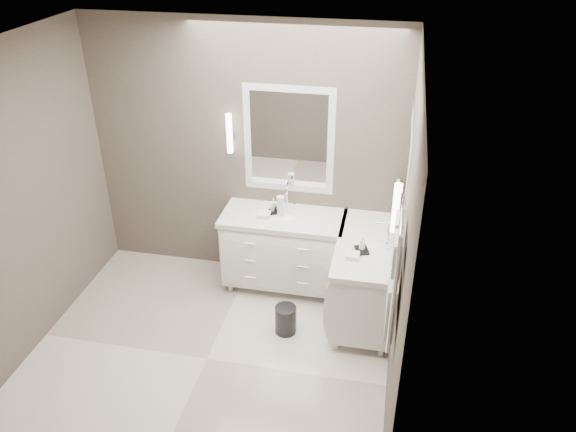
% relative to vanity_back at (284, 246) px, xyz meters
% --- Properties ---
extents(floor, '(3.20, 3.00, 0.01)m').
position_rel_vanity_back_xyz_m(floor, '(-0.45, -1.23, -0.49)').
color(floor, silver).
rests_on(floor, ground).
extents(ceiling, '(3.20, 3.00, 0.01)m').
position_rel_vanity_back_xyz_m(ceiling, '(-0.45, -1.23, 2.22)').
color(ceiling, white).
rests_on(ceiling, wall_back).
extents(wall_back, '(3.20, 0.01, 2.70)m').
position_rel_vanity_back_xyz_m(wall_back, '(-0.45, 0.28, 0.86)').
color(wall_back, '#534A42').
rests_on(wall_back, floor).
extents(wall_front, '(3.20, 0.01, 2.70)m').
position_rel_vanity_back_xyz_m(wall_front, '(-0.45, -2.73, 0.86)').
color(wall_front, '#534A42').
rests_on(wall_front, floor).
extents(wall_left, '(0.01, 3.00, 2.70)m').
position_rel_vanity_back_xyz_m(wall_left, '(-2.06, -1.23, 0.86)').
color(wall_left, '#534A42').
rests_on(wall_left, floor).
extents(wall_right, '(0.01, 3.00, 2.70)m').
position_rel_vanity_back_xyz_m(wall_right, '(1.15, -1.23, 0.86)').
color(wall_right, '#534A42').
rests_on(wall_right, floor).
extents(vanity_back, '(1.24, 0.59, 0.97)m').
position_rel_vanity_back_xyz_m(vanity_back, '(0.00, 0.00, 0.00)').
color(vanity_back, white).
rests_on(vanity_back, floor).
extents(vanity_right, '(0.59, 1.24, 0.97)m').
position_rel_vanity_back_xyz_m(vanity_right, '(0.88, -0.33, 0.00)').
color(vanity_right, white).
rests_on(vanity_right, floor).
extents(mirror_back, '(0.90, 0.02, 1.10)m').
position_rel_vanity_back_xyz_m(mirror_back, '(-0.00, 0.26, 1.06)').
color(mirror_back, white).
rests_on(mirror_back, wall_back).
extents(mirror_right, '(0.02, 0.90, 1.10)m').
position_rel_vanity_back_xyz_m(mirror_right, '(1.14, -0.43, 1.06)').
color(mirror_right, white).
rests_on(mirror_right, wall_right).
extents(sconce_back, '(0.06, 0.06, 0.40)m').
position_rel_vanity_back_xyz_m(sconce_back, '(-0.58, 0.20, 1.11)').
color(sconce_back, white).
rests_on(sconce_back, wall_back).
extents(sconce_right, '(0.06, 0.06, 0.40)m').
position_rel_vanity_back_xyz_m(sconce_right, '(1.08, -1.01, 1.11)').
color(sconce_right, white).
rests_on(sconce_right, wall_right).
extents(towel_bar_corner, '(0.03, 0.22, 0.30)m').
position_rel_vanity_back_xyz_m(towel_bar_corner, '(1.09, 0.13, 0.63)').
color(towel_bar_corner, white).
rests_on(towel_bar_corner, wall_right).
extents(towel_ladder, '(0.06, 0.58, 0.90)m').
position_rel_vanity_back_xyz_m(towel_ladder, '(1.10, -1.63, 0.91)').
color(towel_ladder, white).
rests_on(towel_ladder, wall_right).
extents(waste_bin, '(0.26, 0.26, 0.28)m').
position_rel_vanity_back_xyz_m(waste_bin, '(0.17, -0.72, -0.34)').
color(waste_bin, black).
rests_on(waste_bin, floor).
extents(amenity_tray_back, '(0.17, 0.14, 0.02)m').
position_rel_vanity_back_xyz_m(amenity_tray_back, '(-0.09, 0.04, 0.38)').
color(amenity_tray_back, black).
rests_on(amenity_tray_back, vanity_back).
extents(amenity_tray_right, '(0.15, 0.17, 0.02)m').
position_rel_vanity_back_xyz_m(amenity_tray_right, '(0.82, -0.49, 0.38)').
color(amenity_tray_right, black).
rests_on(amenity_tray_right, vanity_right).
extents(water_bottle, '(0.08, 0.08, 0.22)m').
position_rel_vanity_back_xyz_m(water_bottle, '(-0.03, -0.01, 0.47)').
color(water_bottle, silver).
rests_on(water_bottle, vanity_back).
extents(soap_bottle_a, '(0.07, 0.07, 0.13)m').
position_rel_vanity_back_xyz_m(soap_bottle_a, '(-0.12, 0.06, 0.45)').
color(soap_bottle_a, white).
rests_on(soap_bottle_a, amenity_tray_back).
extents(soap_bottle_b, '(0.10, 0.10, 0.10)m').
position_rel_vanity_back_xyz_m(soap_bottle_b, '(-0.06, 0.01, 0.44)').
color(soap_bottle_b, black).
rests_on(soap_bottle_b, amenity_tray_back).
extents(soap_bottle_c, '(0.06, 0.06, 0.14)m').
position_rel_vanity_back_xyz_m(soap_bottle_c, '(0.82, -0.49, 0.46)').
color(soap_bottle_c, white).
rests_on(soap_bottle_c, amenity_tray_right).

